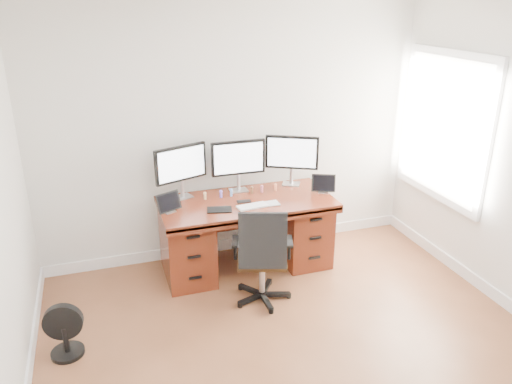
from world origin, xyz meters
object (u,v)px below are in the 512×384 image
object	(u,v)px
desk	(246,231)
floor_fan	(64,332)
office_chair	(262,271)
monitor_center	(238,160)
keyboard	(252,206)

from	to	relation	value
desk	floor_fan	distance (m)	1.95
office_chair	floor_fan	size ratio (longest dim) A/B	2.14
desk	floor_fan	xyz separation A→B (m)	(-1.73, -0.87, -0.19)
floor_fan	monitor_center	distance (m)	2.24
office_chair	floor_fan	xyz separation A→B (m)	(-1.68, -0.22, -0.10)
desk	office_chair	world-z (taller)	office_chair
floor_fan	monitor_center	size ratio (longest dim) A/B	0.80
desk	office_chair	size ratio (longest dim) A/B	1.80
floor_fan	keyboard	bearing A→B (deg)	28.18
desk	monitor_center	size ratio (longest dim) A/B	3.09
desk	floor_fan	size ratio (longest dim) A/B	3.87
floor_fan	monitor_center	bearing A→B (deg)	39.84
desk	keyboard	bearing A→B (deg)	-88.98
floor_fan	keyboard	distance (m)	1.94
desk	monitor_center	bearing A→B (deg)	90.01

